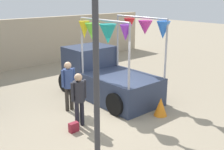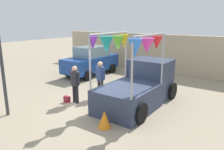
{
  "view_description": "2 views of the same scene",
  "coord_description": "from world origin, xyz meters",
  "px_view_note": "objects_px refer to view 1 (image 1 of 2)",
  "views": [
    {
      "loc": [
        -5.46,
        -6.71,
        3.85
      ],
      "look_at": [
        0.58,
        0.24,
        1.17
      ],
      "focal_mm": 45.0,
      "sensor_mm": 36.0,
      "label": 1
    },
    {
      "loc": [
        5.41,
        -6.68,
        3.52
      ],
      "look_at": [
        0.3,
        0.5,
        1.31
      ],
      "focal_mm": 35.0,
      "sensor_mm": 36.0,
      "label": 2
    }
  ],
  "objects_px": {
    "person_customer": "(79,95)",
    "street_lamp": "(96,54)",
    "vendor_truck": "(104,73)",
    "handbag": "(74,127)",
    "folded_kite_bundle_tangerine": "(161,107)",
    "person_vendor": "(68,81)"
  },
  "relations": [
    {
      "from": "person_customer",
      "to": "street_lamp",
      "type": "relative_size",
      "value": 0.38
    },
    {
      "from": "vendor_truck",
      "to": "street_lamp",
      "type": "xyz_separation_m",
      "value": [
        -3.51,
        -4.03,
        1.88
      ]
    },
    {
      "from": "person_customer",
      "to": "handbag",
      "type": "bearing_deg",
      "value": -150.26
    },
    {
      "from": "vendor_truck",
      "to": "folded_kite_bundle_tangerine",
      "type": "relative_size",
      "value": 6.84
    },
    {
      "from": "person_customer",
      "to": "handbag",
      "type": "height_order",
      "value": "person_customer"
    },
    {
      "from": "person_customer",
      "to": "handbag",
      "type": "relative_size",
      "value": 5.88
    },
    {
      "from": "street_lamp",
      "to": "person_vendor",
      "type": "bearing_deg",
      "value": 65.8
    },
    {
      "from": "person_vendor",
      "to": "folded_kite_bundle_tangerine",
      "type": "height_order",
      "value": "person_vendor"
    },
    {
      "from": "person_vendor",
      "to": "street_lamp",
      "type": "height_order",
      "value": "street_lamp"
    },
    {
      "from": "vendor_truck",
      "to": "person_vendor",
      "type": "height_order",
      "value": "vendor_truck"
    },
    {
      "from": "handbag",
      "to": "person_vendor",
      "type": "bearing_deg",
      "value": 61.5
    },
    {
      "from": "vendor_truck",
      "to": "folded_kite_bundle_tangerine",
      "type": "bearing_deg",
      "value": -86.97
    },
    {
      "from": "folded_kite_bundle_tangerine",
      "to": "person_vendor",
      "type": "bearing_deg",
      "value": 130.8
    },
    {
      "from": "handbag",
      "to": "street_lamp",
      "type": "bearing_deg",
      "value": -111.31
    },
    {
      "from": "person_vendor",
      "to": "street_lamp",
      "type": "xyz_separation_m",
      "value": [
        -1.64,
        -3.65,
        1.75
      ]
    },
    {
      "from": "handbag",
      "to": "street_lamp",
      "type": "height_order",
      "value": "street_lamp"
    },
    {
      "from": "vendor_truck",
      "to": "person_customer",
      "type": "relative_size",
      "value": 2.49
    },
    {
      "from": "person_customer",
      "to": "folded_kite_bundle_tangerine",
      "type": "height_order",
      "value": "person_customer"
    },
    {
      "from": "person_vendor",
      "to": "handbag",
      "type": "relative_size",
      "value": 6.08
    },
    {
      "from": "person_vendor",
      "to": "handbag",
      "type": "bearing_deg",
      "value": -118.5
    },
    {
      "from": "handbag",
      "to": "folded_kite_bundle_tangerine",
      "type": "bearing_deg",
      "value": -18.09
    },
    {
      "from": "vendor_truck",
      "to": "street_lamp",
      "type": "relative_size",
      "value": 0.95
    }
  ]
}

